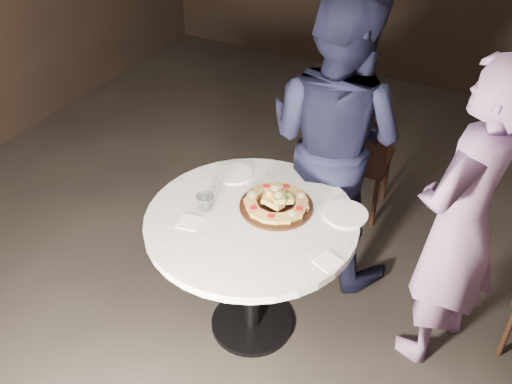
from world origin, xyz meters
TOP-DOWN VIEW (x-y plane):
  - floor at (0.00, 0.00)m, footprint 7.00×7.00m
  - table at (-0.12, -0.12)m, footprint 1.19×1.19m
  - serving_board at (-0.04, 0.02)m, footprint 0.44×0.44m
  - focaccia_pile at (-0.04, 0.02)m, footprint 0.34×0.34m
  - plate_left at (-0.38, 0.17)m, footprint 0.24×0.24m
  - plate_right at (0.30, 0.13)m, footprint 0.26×0.26m
  - water_glass at (-0.36, -0.17)m, footprint 0.11×0.11m
  - napkin_near at (-0.37, -0.30)m, footprint 0.13×0.13m
  - napkin_far at (0.35, -0.23)m, footprint 0.14×0.14m
  - chair_far at (0.03, 1.16)m, footprint 0.44×0.46m
  - diner_navy at (0.02, 0.64)m, footprint 1.00×0.85m
  - diner_teal at (0.83, 0.26)m, footprint 0.61×0.75m

SIDE VIEW (x-z plane):
  - floor at x=0.00m, z-range 0.00..0.00m
  - chair_far at x=0.03m, z-range 0.07..0.94m
  - table at x=-0.12m, z-range 0.26..1.08m
  - napkin_far at x=0.35m, z-range 0.82..0.82m
  - napkin_near at x=-0.37m, z-range 0.82..0.82m
  - plate_left at x=-0.38m, z-range 0.82..0.83m
  - plate_right at x=0.30m, z-range 0.82..0.83m
  - serving_board at x=-0.04m, z-range 0.82..0.84m
  - focaccia_pile at x=-0.04m, z-range 0.82..0.91m
  - water_glass at x=-0.36m, z-range 0.82..0.90m
  - diner_teal at x=0.83m, z-range 0.00..1.76m
  - diner_navy at x=0.02m, z-range 0.00..1.82m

